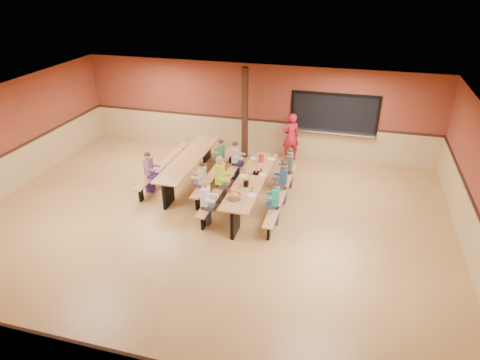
# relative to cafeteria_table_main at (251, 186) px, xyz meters

# --- Properties ---
(ground) EXTENTS (12.00, 12.00, 0.00)m
(ground) POSITION_rel_cafeteria_table_main_xyz_m (-0.77, -1.39, -0.53)
(ground) COLOR olive
(ground) RESTS_ON ground
(room_envelope) EXTENTS (12.04, 10.04, 3.02)m
(room_envelope) POSITION_rel_cafeteria_table_main_xyz_m (-0.77, -1.39, 0.16)
(room_envelope) COLOR brown
(room_envelope) RESTS_ON ground
(kitchen_pass_through) EXTENTS (2.78, 0.28, 1.38)m
(kitchen_pass_through) POSITION_rel_cafeteria_table_main_xyz_m (1.83, 3.57, 0.96)
(kitchen_pass_through) COLOR black
(kitchen_pass_through) RESTS_ON ground
(structural_post) EXTENTS (0.18, 0.18, 3.00)m
(structural_post) POSITION_rel_cafeteria_table_main_xyz_m (-0.97, 3.01, 0.97)
(structural_post) COLOR black
(structural_post) RESTS_ON ground
(cafeteria_table_main) EXTENTS (1.91, 3.70, 0.74)m
(cafeteria_table_main) POSITION_rel_cafeteria_table_main_xyz_m (0.00, 0.00, 0.00)
(cafeteria_table_main) COLOR #AD7445
(cafeteria_table_main) RESTS_ON ground
(cafeteria_table_second) EXTENTS (1.91, 3.70, 0.74)m
(cafeteria_table_second) POSITION_rel_cafeteria_table_main_xyz_m (-2.12, 0.86, 0.00)
(cafeteria_table_second) COLOR #AD7445
(cafeteria_table_second) RESTS_ON ground
(seated_child_white_left) EXTENTS (0.37, 0.30, 1.20)m
(seated_child_white_left) POSITION_rel_cafeteria_table_main_xyz_m (-0.83, -1.32, 0.08)
(seated_child_white_left) COLOR white
(seated_child_white_left) RESTS_ON ground
(seated_adult_yellow) EXTENTS (0.43, 0.35, 1.33)m
(seated_adult_yellow) POSITION_rel_cafeteria_table_main_xyz_m (-0.83, -0.14, 0.14)
(seated_adult_yellow) COLOR #C2E826
(seated_adult_yellow) RESTS_ON ground
(seated_child_grey_left) EXTENTS (0.35, 0.28, 1.16)m
(seated_child_grey_left) POSITION_rel_cafeteria_table_main_xyz_m (-0.83, 1.34, 0.06)
(seated_child_grey_left) COLOR silver
(seated_child_grey_left) RESTS_ON ground
(seated_child_teal_right) EXTENTS (0.34, 0.28, 1.15)m
(seated_child_teal_right) POSITION_rel_cafeteria_table_main_xyz_m (0.83, -0.85, 0.05)
(seated_child_teal_right) COLOR teal
(seated_child_teal_right) RESTS_ON ground
(seated_child_navy_right) EXTENTS (0.38, 0.31, 1.22)m
(seated_child_navy_right) POSITION_rel_cafeteria_table_main_xyz_m (0.83, 0.25, 0.09)
(seated_child_navy_right) COLOR navy
(seated_child_navy_right) RESTS_ON ground
(seated_child_char_right) EXTENTS (0.37, 0.30, 1.21)m
(seated_child_char_right) POSITION_rel_cafeteria_table_main_xyz_m (0.83, 1.21, 0.08)
(seated_child_char_right) COLOR #454A4F
(seated_child_char_right) RESTS_ON ground
(seated_child_purple_sec) EXTENTS (0.36, 0.30, 1.19)m
(seated_child_purple_sec) POSITION_rel_cafeteria_table_main_xyz_m (-2.94, -0.11, 0.07)
(seated_child_purple_sec) COLOR #7E5275
(seated_child_purple_sec) RESTS_ON ground
(seated_child_green_sec) EXTENTS (0.34, 0.28, 1.15)m
(seated_child_green_sec) POSITION_rel_cafeteria_table_main_xyz_m (-1.29, 1.42, 0.05)
(seated_child_green_sec) COLOR #398356
(seated_child_green_sec) RESTS_ON ground
(seated_child_tan_sec) EXTENTS (0.34, 0.28, 1.15)m
(seated_child_tan_sec) POSITION_rel_cafeteria_table_main_xyz_m (-1.29, -0.26, 0.05)
(seated_child_tan_sec) COLOR beige
(seated_child_tan_sec) RESTS_ON ground
(standing_woman) EXTENTS (0.70, 0.63, 1.60)m
(standing_woman) POSITION_rel_cafeteria_table_main_xyz_m (0.54, 3.16, 0.27)
(standing_woman) COLOR #B41425
(standing_woman) RESTS_ON ground
(punch_pitcher) EXTENTS (0.16, 0.16, 0.22)m
(punch_pitcher) POSITION_rel_cafeteria_table_main_xyz_m (0.02, 1.13, 0.32)
(punch_pitcher) COLOR red
(punch_pitcher) RESTS_ON cafeteria_table_main
(chip_bowl) EXTENTS (0.32, 0.32, 0.15)m
(chip_bowl) POSITION_rel_cafeteria_table_main_xyz_m (-0.13, -1.18, 0.29)
(chip_bowl) COLOR orange
(chip_bowl) RESTS_ON cafeteria_table_main
(napkin_dispenser) EXTENTS (0.10, 0.14, 0.13)m
(napkin_dispenser) POSITION_rel_cafeteria_table_main_xyz_m (-0.02, -0.45, 0.28)
(napkin_dispenser) COLOR black
(napkin_dispenser) RESTS_ON cafeteria_table_main
(condiment_mustard) EXTENTS (0.06, 0.06, 0.17)m
(condiment_mustard) POSITION_rel_cafeteria_table_main_xyz_m (0.00, -0.23, 0.30)
(condiment_mustard) COLOR yellow
(condiment_mustard) RESTS_ON cafeteria_table_main
(condiment_ketchup) EXTENTS (0.06, 0.06, 0.17)m
(condiment_ketchup) POSITION_rel_cafeteria_table_main_xyz_m (-0.07, -0.46, 0.30)
(condiment_ketchup) COLOR #B2140F
(condiment_ketchup) RESTS_ON cafeteria_table_main
(table_paddle) EXTENTS (0.16, 0.16, 0.56)m
(table_paddle) POSITION_rel_cafeteria_table_main_xyz_m (0.07, 0.31, 0.35)
(table_paddle) COLOR black
(table_paddle) RESTS_ON cafeteria_table_main
(place_settings) EXTENTS (0.65, 3.30, 0.11)m
(place_settings) POSITION_rel_cafeteria_table_main_xyz_m (-0.00, 0.00, 0.27)
(place_settings) COLOR beige
(place_settings) RESTS_ON cafeteria_table_main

